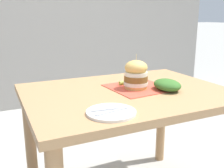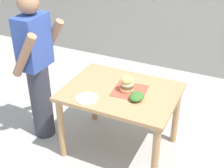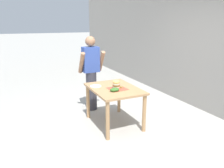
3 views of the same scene
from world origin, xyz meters
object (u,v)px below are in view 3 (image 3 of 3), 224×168
(diner_across_table, at_px, (91,72))
(parked_car_near_curb, at_px, (170,44))
(pickle_spear, at_px, (121,87))
(side_salad, at_px, (115,90))
(patio_table, at_px, (114,94))
(side_plate_with_forks, at_px, (96,86))
(sandwich, at_px, (116,84))

(diner_across_table, distance_m, parked_car_near_curb, 9.05)
(pickle_spear, xyz_separation_m, parked_car_near_curb, (6.74, 6.71, -0.05))
(side_salad, bearing_deg, pickle_spear, 36.81)
(patio_table, distance_m, diner_across_table, 0.96)
(diner_across_table, bearing_deg, side_salad, -87.57)
(patio_table, bearing_deg, side_plate_with_forks, 140.44)
(diner_across_table, bearing_deg, side_plate_with_forks, -102.47)
(diner_across_table, bearing_deg, pickle_spear, -75.29)
(patio_table, bearing_deg, pickle_spear, -23.03)
(patio_table, xyz_separation_m, diner_across_table, (-0.14, 0.92, 0.25))
(diner_across_table, xyz_separation_m, parked_car_near_curb, (7.00, 5.74, -0.16))
(sandwich, xyz_separation_m, diner_across_table, (-0.15, 0.98, 0.04))
(side_plate_with_forks, bearing_deg, side_salad, -65.87)
(side_plate_with_forks, height_order, parked_car_near_curb, parked_car_near_curb)
(patio_table, height_order, side_plate_with_forks, side_plate_with_forks)
(sandwich, xyz_separation_m, pickle_spear, (0.10, 0.01, -0.07))
(sandwich, height_order, side_salad, sandwich)
(sandwich, bearing_deg, diner_across_table, 98.78)
(sandwich, distance_m, diner_across_table, 0.99)
(side_plate_with_forks, xyz_separation_m, parked_car_near_curb, (7.15, 6.42, -0.04))
(side_plate_with_forks, bearing_deg, diner_across_table, 77.53)
(parked_car_near_curb, bearing_deg, pickle_spear, -135.14)
(pickle_spear, bearing_deg, sandwich, -175.11)
(pickle_spear, height_order, side_salad, side_salad)
(diner_across_table, relative_size, parked_car_near_curb, 0.40)
(patio_table, relative_size, diner_across_table, 0.68)
(parked_car_near_curb, bearing_deg, sandwich, -135.53)
(pickle_spear, bearing_deg, side_salad, -143.19)
(patio_table, relative_size, side_salad, 6.38)
(side_plate_with_forks, height_order, side_salad, side_salad)
(patio_table, distance_m, pickle_spear, 0.19)
(pickle_spear, xyz_separation_m, side_plate_with_forks, (-0.41, 0.29, -0.01))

